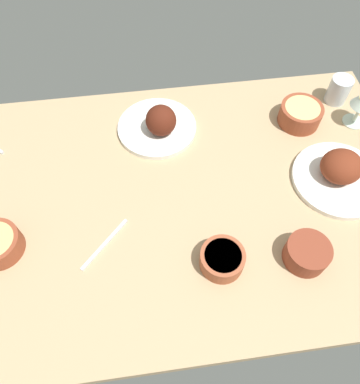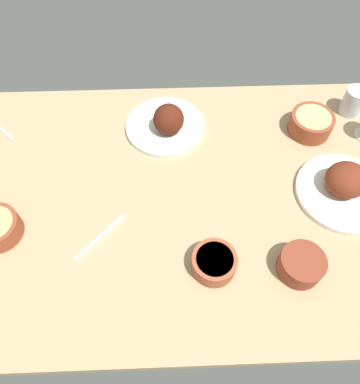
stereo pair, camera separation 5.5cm
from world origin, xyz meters
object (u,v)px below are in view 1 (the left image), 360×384
bowl_soup (307,253)px  bowl_potatoes (300,114)px  plate_center_main (340,172)px  plate_near_viewer (159,124)px  bowl_onions (222,259)px  spoon_loose (105,244)px  water_tumbler (339,90)px

bowl_soup → bowl_potatoes: (13.08, 46.81, 0.13)cm
plate_center_main → plate_near_viewer: 56.24cm
bowl_soup → bowl_onions: bearing=176.3°
plate_near_viewer → spoon_loose: plate_near_viewer is taller
plate_near_viewer → water_tumbler: (61.32, 6.10, 1.27)cm
bowl_potatoes → spoon_loose: size_ratio=0.76×
plate_center_main → spoon_loose: bearing=-169.8°
plate_near_viewer → bowl_soup: size_ratio=2.24×
plate_near_viewer → bowl_soup: bearing=-56.0°
bowl_soup → plate_center_main: bearing=53.1°
bowl_onions → spoon_loose: size_ratio=0.64×
bowl_onions → spoon_loose: 31.18cm
plate_center_main → bowl_potatoes: 24.16cm
bowl_soup → spoon_loose: size_ratio=0.64×
bowl_onions → bowl_potatoes: (34.71, 45.40, 0.47)cm
bowl_soup → spoon_loose: bearing=168.2°
bowl_onions → plate_center_main: bearing=29.0°
bowl_potatoes → spoon_loose: (-64.35, -36.09, -3.05)cm
bowl_soup → bowl_potatoes: bowl_potatoes is taller
plate_near_viewer → spoon_loose: bearing=-116.0°
bowl_onions → water_tumbler: size_ratio=1.25×
plate_center_main → bowl_soup: (-17.31, -23.03, 0.01)cm
bowl_potatoes → bowl_onions: bearing=-127.4°
plate_center_main → water_tumbler: 33.66cm
plate_center_main → plate_near_viewer: plate_near_viewer is taller
bowl_soup → water_tumbler: bearing=62.4°
plate_near_viewer → water_tumbler: 61.64cm
bowl_soup → bowl_potatoes: bearing=74.4°
plate_near_viewer → bowl_onions: (11.13, -47.22, -0.30)cm
bowl_potatoes → water_tumbler: water_tumbler is taller
spoon_loose → bowl_potatoes: bearing=162.7°
water_tumbler → bowl_onions: bearing=-133.3°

